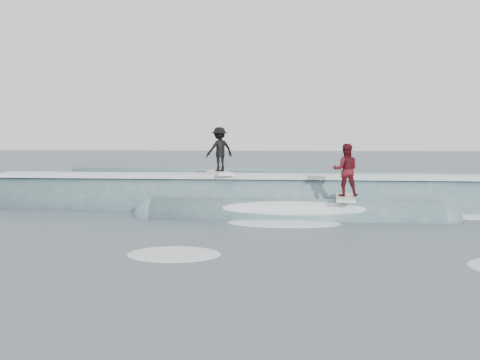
{
  "coord_description": "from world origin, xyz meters",
  "views": [
    {
      "loc": [
        1.74,
        -15.51,
        2.57
      ],
      "look_at": [
        0.0,
        2.37,
        1.1
      ],
      "focal_mm": 40.0,
      "sensor_mm": 36.0,
      "label": 1
    }
  ],
  "objects": [
    {
      "name": "breaking_wave",
      "position": [
        0.29,
        3.02,
        0.04
      ],
      "size": [
        23.96,
        3.94,
        2.32
      ],
      "color": "#3A5B63",
      "rests_on": "ground"
    },
    {
      "name": "ground",
      "position": [
        0.0,
        0.0,
        0.0
      ],
      "size": [
        160.0,
        160.0,
        0.0
      ],
      "primitive_type": "plane",
      "color": "#3C4F58",
      "rests_on": "ground"
    },
    {
      "name": "surfer_black",
      "position": [
        -0.83,
        3.37,
        2.03
      ],
      "size": [
        1.23,
        2.06,
        1.67
      ],
      "color": "white",
      "rests_on": "ground"
    },
    {
      "name": "surfer_red",
      "position": [
        3.4,
        1.17,
        1.43
      ],
      "size": [
        0.81,
        2.04,
        1.72
      ],
      "color": "silver",
      "rests_on": "ground"
    },
    {
      "name": "whitewater",
      "position": [
        3.38,
        -1.91,
        0.0
      ],
      "size": [
        10.31,
        8.52,
        0.1
      ],
      "color": "white",
      "rests_on": "ground"
    },
    {
      "name": "far_swells",
      "position": [
        -1.74,
        17.65,
        0.0
      ],
      "size": [
        40.48,
        8.65,
        0.8
      ],
      "color": "#3A5B63",
      "rests_on": "ground"
    }
  ]
}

